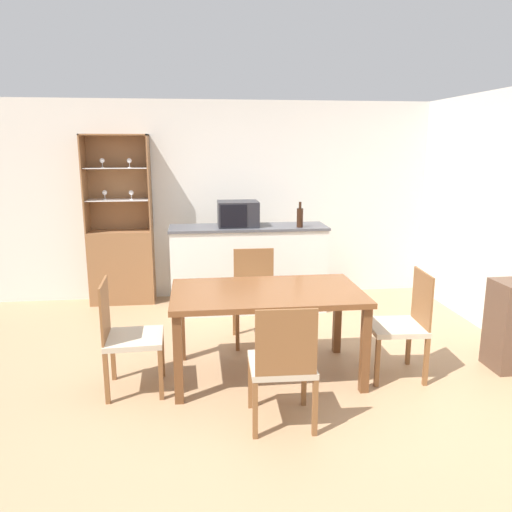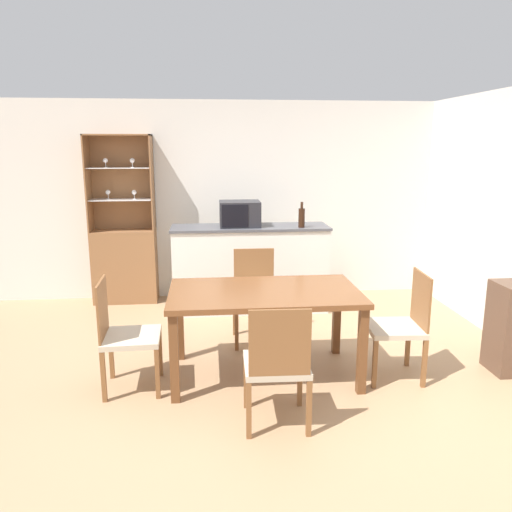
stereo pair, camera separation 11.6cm
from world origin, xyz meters
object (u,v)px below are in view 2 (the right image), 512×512
object	(u,v)px
dining_chair_head_far	(255,296)
wine_bottle	(302,217)
dining_chair_head_near	(277,364)
microwave	(240,214)
display_cabinet	(125,254)
dining_table	(264,300)
dining_chair_side_left_near	(125,335)
dining_chair_side_right_near	(400,325)

from	to	relation	value
dining_chair_head_far	wine_bottle	size ratio (longest dim) A/B	3.12
dining_chair_head_near	microwave	world-z (taller)	microwave
display_cabinet	dining_table	distance (m)	2.78
dining_chair_side_left_near	dining_chair_side_right_near	distance (m)	2.32
display_cabinet	wine_bottle	xyz separation A→B (m)	(2.17, -0.65, 0.54)
dining_table	microwave	xyz separation A→B (m)	(-0.09, 1.82, 0.50)
microwave	dining_chair_side_left_near	bearing A→B (deg)	-118.64
microwave	dining_chair_head_far	bearing A→B (deg)	-84.81
display_cabinet	dining_chair_head_far	bearing A→B (deg)	-43.98
dining_chair_head_far	microwave	size ratio (longest dim) A/B	1.96
dining_table	dining_chair_side_right_near	xyz separation A→B (m)	(1.16, -0.14, -0.22)
dining_chair_side_right_near	display_cabinet	bearing A→B (deg)	51.55
dining_chair_head_near	dining_chair_side_right_near	world-z (taller)	same
dining_chair_side_right_near	dining_chair_head_far	world-z (taller)	same
display_cabinet	dining_chair_side_left_near	xyz separation A→B (m)	(0.38, -2.45, -0.15)
dining_chair_side_left_near	microwave	size ratio (longest dim) A/B	1.96
dining_chair_side_left_near	dining_chair_side_right_near	size ratio (longest dim) A/B	1.00
dining_chair_head_near	dining_chair_head_far	xyz separation A→B (m)	(0.00, 1.64, 0.00)
dining_table	dining_chair_head_near	size ratio (longest dim) A/B	1.73
dining_table	dining_chair_head_near	xyz separation A→B (m)	(-0.00, -0.82, -0.22)
display_cabinet	dining_table	world-z (taller)	display_cabinet
display_cabinet	dining_table	xyz separation A→B (m)	(1.54, -2.31, 0.06)
dining_chair_head_near	dining_table	bearing A→B (deg)	91.63
dining_chair_side_left_near	wine_bottle	size ratio (longest dim) A/B	3.12
microwave	wine_bottle	size ratio (longest dim) A/B	1.59
dining_chair_head_far	dining_table	bearing A→B (deg)	90.23
dining_chair_side_left_near	dining_chair_head_near	distance (m)	1.34
dining_chair_side_right_near	dining_chair_head_near	bearing A→B (deg)	123.85
dining_chair_head_far	wine_bottle	bearing A→B (deg)	-126.56
wine_bottle	dining_table	bearing A→B (deg)	-110.72
dining_chair_side_left_near	dining_chair_head_far	size ratio (longest dim) A/B	1.00
dining_chair_side_left_near	display_cabinet	bearing A→B (deg)	-173.31
dining_chair_side_left_near	wine_bottle	distance (m)	2.63
display_cabinet	dining_chair_head_near	xyz separation A→B (m)	(1.54, -3.13, -0.15)
display_cabinet	microwave	world-z (taller)	display_cabinet
microwave	wine_bottle	distance (m)	0.74
dining_chair_side_right_near	microwave	xyz separation A→B (m)	(-1.25, 1.96, 0.72)
dining_chair_head_far	wine_bottle	distance (m)	1.25
display_cabinet	dining_chair_head_far	distance (m)	2.15
display_cabinet	dining_table	bearing A→B (deg)	-56.23
dining_chair_head_far	microwave	xyz separation A→B (m)	(-0.09, 1.00, 0.72)
display_cabinet	dining_chair_head_far	world-z (taller)	display_cabinet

